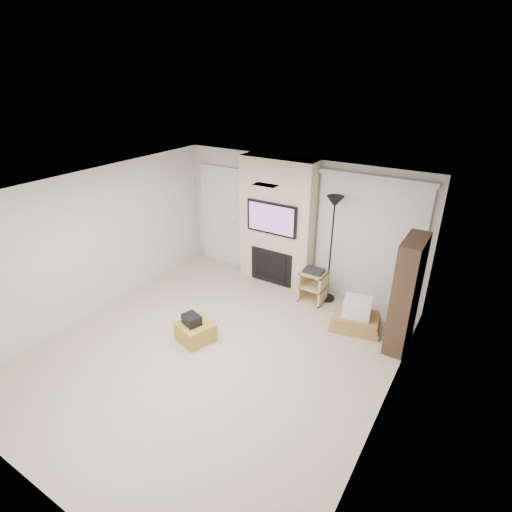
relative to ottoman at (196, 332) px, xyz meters
The scene contains 16 objects.
floor 0.47m from the ottoman, 10.76° to the right, with size 5.00×5.50×0.00m, color #C0B297.
ceiling 2.39m from the ottoman, 10.76° to the right, with size 5.00×5.50×0.00m, color white.
wall_back 2.92m from the ottoman, 80.60° to the left, with size 5.00×2.50×0.00m, color silver.
wall_front 3.07m from the ottoman, 81.15° to the right, with size 5.00×2.50×0.00m, color silver.
wall_left 2.34m from the ottoman, behind, with size 5.50×2.50×0.00m, color silver.
wall_right 3.14m from the ottoman, ahead, with size 5.50×2.50×0.00m, color silver.
hvac_vent 2.59m from the ottoman, 40.40° to the left, with size 0.35×0.18×0.01m, color silver.
ottoman is the anchor object (origin of this frame).
black_bag 0.24m from the ottoman, 144.92° to the right, with size 0.28×0.22×0.16m, color black.
fireplace_wall 2.69m from the ottoman, 87.87° to the left, with size 1.50×0.47×2.50m.
entry_door 3.09m from the ottoman, 117.32° to the left, with size 1.02×0.11×2.14m.
vertical_blinds 3.39m from the ottoman, 54.85° to the left, with size 1.98×0.10×2.37m.
floor_lamp 2.99m from the ottoman, 60.50° to the left, with size 0.30×0.30×2.01m.
av_stand 2.35m from the ottoman, 62.47° to the left, with size 0.45×0.38×0.66m.
box_stack 2.66m from the ottoman, 39.25° to the left, with size 0.91×0.76×0.54m.
bookshelf 3.30m from the ottoman, 30.08° to the left, with size 0.30×0.80×1.80m.
Camera 1 is at (3.15, -3.86, 3.96)m, focal length 28.00 mm.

